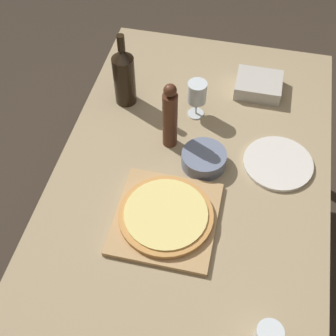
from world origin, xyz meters
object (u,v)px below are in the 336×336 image
pizza (166,215)px  wine_bottle (124,76)px  pepper_mill (170,117)px  small_bowl (204,159)px  wine_glass (197,93)px

pizza → wine_bottle: 0.59m
pizza → wine_bottle: bearing=118.5°
pepper_mill → pizza: bearing=-79.8°
pizza → small_bowl: size_ratio=1.93×
small_bowl → wine_bottle: bearing=144.4°
wine_bottle → small_bowl: 0.45m
wine_glass → pepper_mill: bearing=-111.7°
wine_glass → small_bowl: 0.26m
pizza → pepper_mill: 0.35m
pepper_mill → small_bowl: size_ratio=1.77×
wine_bottle → wine_glass: bearing=-3.1°
wine_bottle → small_bowl: size_ratio=1.94×
pizza → wine_glass: (0.01, 0.49, 0.08)m
pepper_mill → small_bowl: (0.14, -0.07, -0.11)m
small_bowl → pepper_mill: bearing=152.2°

